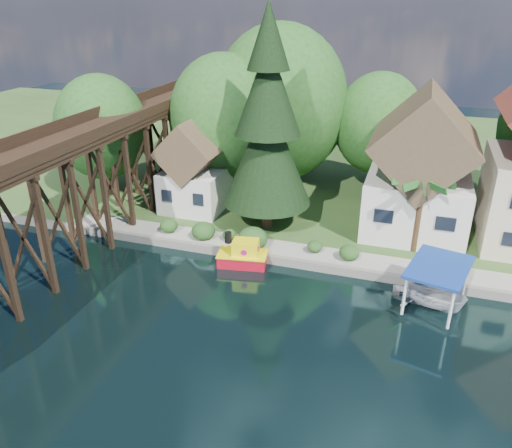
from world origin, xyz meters
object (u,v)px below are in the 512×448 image
object	(u,v)px
shed	(194,172)
palm_tree	(423,184)
tugboat	(243,255)
boat_canopy	(435,290)
house_left	(420,173)
conifer	(268,127)
trestle_bridge	(72,185)
boat_white_a	(423,294)

from	to	relation	value
shed	palm_tree	bearing A→B (deg)	-7.30
tugboat	boat_canopy	size ratio (longest dim) A/B	0.71
house_left	conifer	world-z (taller)	conifer
trestle_bridge	house_left	xyz separation A→B (m)	(23.00, 10.83, -0.21)
conifer	palm_tree	distance (m)	11.77
house_left	palm_tree	xyz separation A→B (m)	(0.26, -3.84, 0.47)
trestle_bridge	palm_tree	bearing A→B (deg)	16.72
house_left	conifer	xyz separation A→B (m)	(-11.12, -3.04, 3.40)
house_left	palm_tree	world-z (taller)	house_left
palm_tree	boat_canopy	world-z (taller)	palm_tree
conifer	boat_white_a	xyz separation A→B (m)	(12.20, -6.46, -8.15)
tugboat	boat_white_a	size ratio (longest dim) A/B	1.00
tugboat	boat_canopy	xyz separation A→B (m)	(12.77, -1.50, 0.53)
boat_white_a	tugboat	bearing A→B (deg)	86.30
palm_tree	trestle_bridge	bearing A→B (deg)	-163.28
boat_canopy	tugboat	bearing A→B (deg)	173.28
tugboat	boat_white_a	world-z (taller)	tugboat
conifer	boat_canopy	bearing A→B (deg)	-29.62
boat_white_a	house_left	bearing A→B (deg)	6.03
palm_tree	tugboat	distance (m)	13.30
house_left	shed	distance (m)	18.11
house_left	shed	xyz separation A→B (m)	(-18.00, -1.50, -1.31)
shed	palm_tree	size ratio (longest dim) A/B	1.34
trestle_bridge	palm_tree	distance (m)	24.29
conifer	boat_canopy	size ratio (longest dim) A/B	3.18
house_left	boat_white_a	bearing A→B (deg)	-83.48
trestle_bridge	palm_tree	size ratio (longest dim) A/B	7.55
house_left	boat_white_a	size ratio (longest dim) A/B	2.96
boat_canopy	conifer	bearing A→B (deg)	150.38
shed	house_left	bearing A→B (deg)	4.77
shed	conifer	bearing A→B (deg)	-12.60
boat_white_a	palm_tree	bearing A→B (deg)	7.83
conifer	tugboat	xyz separation A→B (m)	(0.04, -5.78, -7.79)
shed	tugboat	bearing A→B (deg)	-46.59
boat_white_a	boat_canopy	size ratio (longest dim) A/B	0.71
palm_tree	boat_canopy	distance (m)	7.93
conifer	shed	bearing A→B (deg)	167.40
trestle_bridge	boat_white_a	size ratio (longest dim) A/B	11.87
palm_tree	shed	bearing A→B (deg)	172.70
shed	boat_white_a	world-z (taller)	shed
conifer	boat_white_a	distance (m)	16.04
trestle_bridge	tugboat	distance (m)	12.93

